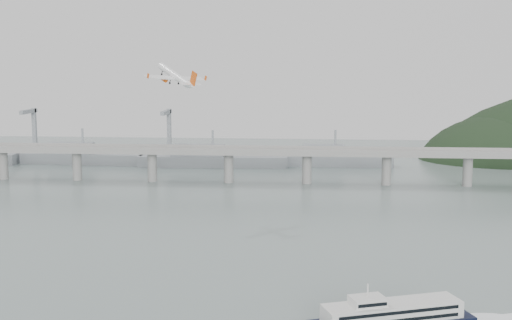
{
  "coord_description": "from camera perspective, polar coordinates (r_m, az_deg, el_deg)",
  "views": [
    {
      "loc": [
        24.48,
        -229.98,
        77.72
      ],
      "look_at": [
        0.0,
        55.0,
        36.0
      ],
      "focal_mm": 48.0,
      "sensor_mm": 36.0,
      "label": 1
    }
  ],
  "objects": [
    {
      "name": "bridge",
      "position": [
        434.91,
        1.48,
        0.36
      ],
      "size": [
        800.0,
        22.0,
        23.9
      ],
      "color": "gray",
      "rests_on": "ground"
    },
    {
      "name": "airliner",
      "position": [
        340.06,
        -6.72,
        6.95
      ],
      "size": [
        28.37,
        29.56,
        14.82
      ],
      "rotation": [
        0.05,
        -0.34,
        2.32
      ],
      "color": "white",
      "rests_on": "ground"
    },
    {
      "name": "ferry",
      "position": [
        206.03,
        11.26,
        -12.8
      ],
      "size": [
        76.92,
        34.92,
        15.11
      ],
      "rotation": [
        0.0,
        0.0,
        0.35
      ],
      "color": "black",
      "rests_on": "ground"
    },
    {
      "name": "ground",
      "position": [
        243.99,
        -1.12,
        -10.28
      ],
      "size": [
        900.0,
        900.0,
        0.0
      ],
      "primitive_type": "plane",
      "color": "slate",
      "rests_on": "ground"
    },
    {
      "name": "distant_fleet",
      "position": [
        531.54,
        -14.92,
        0.29
      ],
      "size": [
        453.0,
        60.9,
        40.0
      ],
      "color": "gray",
      "rests_on": "ground"
    }
  ]
}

